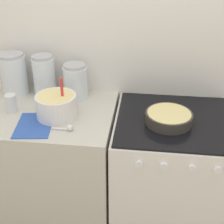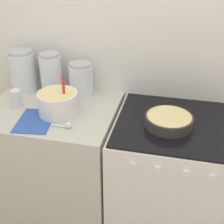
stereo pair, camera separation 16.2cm
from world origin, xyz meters
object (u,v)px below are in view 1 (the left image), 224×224
Objects in this scene: baking_pan at (169,117)px; storage_jar_middle at (45,79)px; storage_jar_left at (14,77)px; stove at (168,181)px; mixing_bowl at (56,105)px; tin_can at (11,103)px; storage_jar_right at (76,83)px.

baking_pan is 0.97× the size of storage_jar_middle.
storage_jar_middle is (0.20, -0.00, -0.00)m from storage_jar_left.
storage_jar_middle reaches higher than baking_pan.
stove is 0.87m from mixing_bowl.
baking_pan is 0.91m from tin_can.
stove is at bearing 4.79° from mixing_bowl.
baking_pan is (0.63, 0.01, -0.05)m from mixing_bowl.
storage_jar_left reaches higher than storage_jar_right.
stove is 1.09m from tin_can.
mixing_bowl is at bearing -175.21° from stove.
baking_pan is at bearing -1.08° from tin_can.
mixing_bowl reaches higher than stove.
storage_jar_right is 0.41m from tin_can.
baking_pan reaches higher than stove.
storage_jar_middle is at bearing 161.81° from baking_pan.
baking_pan is at bearing -23.89° from storage_jar_right.
storage_jar_right reaches higher than tin_can.
storage_jar_left is at bearing 165.36° from baking_pan.
storage_jar_left is at bearing 180.00° from storage_jar_middle.
tin_can reaches higher than stove.
mixing_bowl is at bearing -178.75° from baking_pan.
storage_jar_middle is (-0.78, 0.26, 0.08)m from baking_pan.
mixing_bowl reaches higher than baking_pan.
tin_can is (0.07, -0.24, -0.06)m from storage_jar_left.
mixing_bowl is 0.90× the size of storage_jar_left.
storage_jar_middle is 0.20m from storage_jar_right.
storage_jar_middle is (-0.83, 0.21, 0.58)m from stove.
storage_jar_middle reaches higher than storage_jar_right.
storage_jar_left is (-0.98, 0.26, 0.08)m from baking_pan.
storage_jar_middle is at bearing 119.10° from mixing_bowl.
storage_jar_right is (0.05, 0.27, 0.02)m from mixing_bowl.
storage_jar_left is 0.26m from tin_can.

